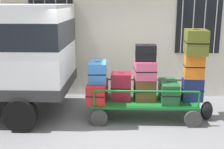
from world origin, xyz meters
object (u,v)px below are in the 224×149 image
object	(u,v)px
suitcase_center_top	(146,53)
suitcase_midright_bottom	(168,91)
suitcase_midleft_bottom	(121,86)
suitcase_center_middle	(145,70)
suitcase_right_top	(196,42)
backpack	(207,111)
suitcase_left_bottom	(98,91)
luggage_cart	(144,103)
suitcase_left_middle	(98,72)
suitcase_center_bottom	(145,89)
suitcase_right_middle	(194,66)
suitcase_right_bottom	(192,90)

from	to	relation	value
suitcase_center_top	suitcase_midright_bottom	bearing A→B (deg)	-2.50
suitcase_midleft_bottom	suitcase_center_middle	bearing A→B (deg)	1.01
suitcase_right_top	backpack	size ratio (longest dim) A/B	1.61
suitcase_left_bottom	suitcase_midright_bottom	size ratio (longest dim) A/B	1.10
luggage_cart	suitcase_left_middle	size ratio (longest dim) A/B	3.47
suitcase_center_bottom	suitcase_center_top	xyz separation A→B (m)	(0.00, -0.00, 0.85)
suitcase_left_bottom	suitcase_right_middle	distance (m)	2.24
suitcase_center_bottom	luggage_cart	bearing A→B (deg)	-90.00
suitcase_right_middle	suitcase_right_top	distance (m)	0.54
suitcase_center_middle	suitcase_midright_bottom	distance (m)	0.73
suitcase_midleft_bottom	suitcase_right_bottom	world-z (taller)	suitcase_midleft_bottom
suitcase_left_middle	suitcase_right_bottom	xyz separation A→B (m)	(2.16, -0.06, -0.39)
suitcase_left_bottom	suitcase_midleft_bottom	bearing A→B (deg)	5.27
luggage_cart	suitcase_right_bottom	distance (m)	1.13
suitcase_left_middle	suitcase_midright_bottom	size ratio (longest dim) A/B	0.85
luggage_cart	suitcase_center_bottom	distance (m)	0.32
suitcase_center_bottom	suitcase_center_top	world-z (taller)	suitcase_center_top
suitcase_midleft_bottom	suitcase_right_bottom	size ratio (longest dim) A/B	1.18
suitcase_midright_bottom	suitcase_right_middle	distance (m)	0.80
suitcase_right_middle	backpack	distance (m)	1.08
suitcase_right_bottom	suitcase_left_middle	bearing A→B (deg)	178.41
suitcase_midright_bottom	suitcase_center_top	bearing A→B (deg)	177.50
suitcase_right_bottom	suitcase_right_middle	bearing A→B (deg)	-90.00
suitcase_midright_bottom	suitcase_left_bottom	bearing A→B (deg)	-179.60
suitcase_center_middle	suitcase_right_middle	size ratio (longest dim) A/B	1.02
suitcase_midright_bottom	suitcase_right_bottom	world-z (taller)	suitcase_right_bottom
suitcase_midright_bottom	suitcase_right_bottom	bearing A→B (deg)	-0.05
suitcase_midleft_bottom	suitcase_right_middle	size ratio (longest dim) A/B	1.14
suitcase_left_middle	backpack	bearing A→B (deg)	-3.09
luggage_cart	suitcase_right_bottom	xyz separation A→B (m)	(1.08, -0.03, 0.34)
suitcase_midleft_bottom	suitcase_left_middle	bearing A→B (deg)	177.78
suitcase_right_top	suitcase_midleft_bottom	bearing A→B (deg)	178.17
suitcase_left_middle	suitcase_midright_bottom	distance (m)	1.68
backpack	suitcase_right_middle	bearing A→B (deg)	169.22
suitcase_left_middle	suitcase_right_bottom	bearing A→B (deg)	-1.59
backpack	luggage_cart	bearing A→B (deg)	175.95
luggage_cart	suitcase_left_middle	xyz separation A→B (m)	(-1.08, 0.03, 0.73)
suitcase_right_bottom	suitcase_right_middle	distance (m)	0.55
suitcase_left_middle	suitcase_right_bottom	world-z (taller)	suitcase_left_middle
luggage_cart	suitcase_midright_bottom	size ratio (longest dim) A/B	2.95
suitcase_center_bottom	suitcase_left_bottom	bearing A→B (deg)	-177.99
suitcase_midright_bottom	backpack	size ratio (longest dim) A/B	1.84
suitcase_right_middle	suitcase_right_bottom	bearing A→B (deg)	90.00
suitcase_left_bottom	backpack	xyz separation A→B (m)	(2.50, -0.06, -0.42)
suitcase_midright_bottom	suitcase_right_top	xyz separation A→B (m)	(0.54, -0.01, 1.13)
suitcase_left_bottom	suitcase_left_middle	world-z (taller)	suitcase_left_middle
luggage_cart	suitcase_right_top	size ratio (longest dim) A/B	3.38
suitcase_right_top	suitcase_center_bottom	bearing A→B (deg)	177.88
suitcase_center_middle	suitcase_right_bottom	world-z (taller)	suitcase_center_middle
suitcase_right_top	luggage_cart	bearing A→B (deg)	177.97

